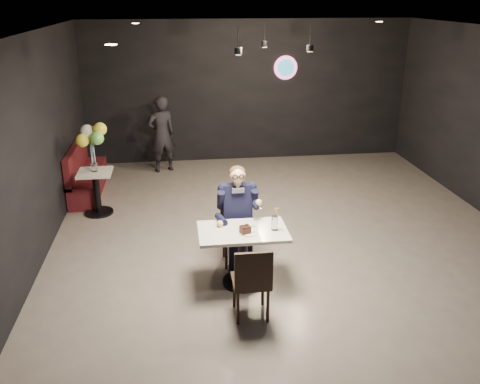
{
  "coord_description": "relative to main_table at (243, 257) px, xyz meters",
  "views": [
    {
      "loc": [
        -1.6,
        -6.39,
        3.47
      ],
      "look_at": [
        -0.79,
        -0.18,
        1.02
      ],
      "focal_mm": 38.0,
      "sensor_mm": 36.0,
      "label": 1
    }
  ],
  "objects": [
    {
      "name": "seated_man",
      "position": [
        -0.0,
        0.55,
        0.34
      ],
      "size": [
        0.6,
        0.8,
        1.44
      ],
      "primitive_type": "cube",
      "color": "black",
      "rests_on": "floor"
    },
    {
      "name": "pendant_lights",
      "position": [
        0.83,
        2.78,
        2.51
      ],
      "size": [
        1.4,
        1.2,
        0.36
      ],
      "primitive_type": "cube",
      "color": "black",
      "rests_on": "floor"
    },
    {
      "name": "booth_bench",
      "position": [
        -2.42,
        3.52,
        0.08
      ],
      "size": [
        0.46,
        1.84,
        0.92
      ],
      "primitive_type": "cube",
      "color": "#440E17",
      "rests_on": "floor"
    },
    {
      "name": "wafer_cone",
      "position": [
        0.41,
        -0.07,
        0.62
      ],
      "size": [
        0.07,
        0.07,
        0.12
      ],
      "primitive_type": "cone",
      "rotation": [
        0.0,
        0.0,
        0.26
      ],
      "color": "#DBA85A",
      "rests_on": "sundae_glass"
    },
    {
      "name": "floor",
      "position": [
        0.83,
        0.78,
        -0.38
      ],
      "size": [
        9.0,
        9.0,
        0.0
      ],
      "primitive_type": "plane",
      "color": "slate",
      "rests_on": "ground"
    },
    {
      "name": "dessert_plate",
      "position": [
        0.06,
        -0.09,
        0.38
      ],
      "size": [
        0.23,
        0.23,
        0.01
      ],
      "primitive_type": "cylinder",
      "color": "white",
      "rests_on": "main_table"
    },
    {
      "name": "wall_sign",
      "position": [
        1.63,
        5.25,
        1.62
      ],
      "size": [
        0.5,
        0.06,
        0.5
      ],
      "primitive_type": null,
      "color": "pink",
      "rests_on": "floor"
    },
    {
      "name": "balloon_vase",
      "position": [
        -2.12,
        2.52,
        0.45
      ],
      "size": [
        0.1,
        0.1,
        0.15
      ],
      "primitive_type": "cylinder",
      "color": "silver",
      "rests_on": "side_table"
    },
    {
      "name": "balloon_bunch",
      "position": [
        -2.12,
        2.52,
        0.85
      ],
      "size": [
        0.39,
        0.39,
        0.65
      ],
      "primitive_type": "cube",
      "color": "#FFF635",
      "rests_on": "balloon_vase"
    },
    {
      "name": "cake_slice",
      "position": [
        0.02,
        -0.1,
        0.43
      ],
      "size": [
        0.14,
        0.13,
        0.08
      ],
      "primitive_type": "cube",
      "rotation": [
        0.0,
        0.0,
        0.35
      ],
      "color": "black",
      "rests_on": "dessert_plate"
    },
    {
      "name": "mint_leaf",
      "position": [
        0.12,
        -0.1,
        0.47
      ],
      "size": [
        0.06,
        0.04,
        0.01
      ],
      "primitive_type": "ellipsoid",
      "color": "#2B8333",
      "rests_on": "cake_slice"
    },
    {
      "name": "chair_far",
      "position": [
        -0.0,
        0.55,
        0.09
      ],
      "size": [
        0.42,
        0.46,
        0.92
      ],
      "primitive_type": "cube",
      "color": "black",
      "rests_on": "floor"
    },
    {
      "name": "side_table",
      "position": [
        -2.12,
        2.52,
        -0.03
      ],
      "size": [
        0.55,
        0.55,
        0.68
      ],
      "primitive_type": "cube",
      "color": "silver",
      "rests_on": "floor"
    },
    {
      "name": "sundae_glass",
      "position": [
        0.39,
        -0.04,
        0.47
      ],
      "size": [
        0.08,
        0.08,
        0.19
      ],
      "primitive_type": "cylinder",
      "color": "silver",
      "rests_on": "main_table"
    },
    {
      "name": "main_table",
      "position": [
        0.0,
        0.0,
        0.0
      ],
      "size": [
        1.1,
        0.7,
        0.75
      ],
      "primitive_type": "cube",
      "color": "silver",
      "rests_on": "floor"
    },
    {
      "name": "chair_near",
      "position": [
        -0.0,
        -0.69,
        0.09
      ],
      "size": [
        0.42,
        0.46,
        0.92
      ],
      "primitive_type": "cube",
      "rotation": [
        0.0,
        0.0,
        0.0
      ],
      "color": "black",
      "rests_on": "floor"
    },
    {
      "name": "passerby",
      "position": [
        -1.05,
        4.63,
        0.41
      ],
      "size": [
        0.67,
        0.55,
        1.58
      ],
      "primitive_type": "imported",
      "rotation": [
        0.0,
        0.0,
        3.5
      ],
      "color": "black",
      "rests_on": "floor"
    }
  ]
}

